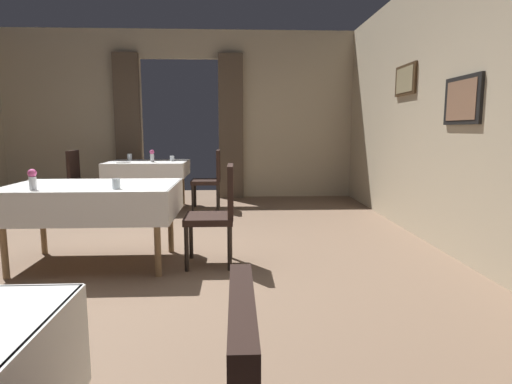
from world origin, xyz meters
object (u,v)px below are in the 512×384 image
at_px(flower_vase_mid, 32,179).
at_px(flower_vase_far, 152,155).
at_px(chair_far_right, 211,177).
at_px(glass_far_c, 130,157).
at_px(chair_far_left, 82,177).
at_px(plate_far_d, 123,162).
at_px(glass_mid_b, 116,184).
at_px(dining_table_far, 148,167).
at_px(chair_mid_right, 218,210).
at_px(glass_far_b, 172,158).
at_px(dining_table_mid, 93,195).

xyz_separation_m(flower_vase_mid, flower_vase_far, (0.39, 3.09, 0.01)).
height_order(flower_vase_mid, flower_vase_far, flower_vase_far).
height_order(chair_far_right, glass_far_c, chair_far_right).
distance_m(chair_far_left, plate_far_d, 0.74).
xyz_separation_m(chair_far_left, flower_vase_mid, (0.70, -3.09, 0.33)).
bearing_deg(glass_mid_b, glass_far_c, 101.81).
distance_m(chair_far_right, glass_far_c, 1.40).
height_order(dining_table_far, flower_vase_far, flower_vase_far).
bearing_deg(chair_far_left, glass_mid_b, -65.83).
height_order(flower_vase_far, plate_far_d, flower_vase_far).
xyz_separation_m(chair_far_right, glass_mid_b, (-0.62, -3.06, 0.28)).
bearing_deg(plate_far_d, dining_table_far, 38.83).
height_order(chair_mid_right, flower_vase_mid, chair_mid_right).
relative_size(chair_far_right, glass_far_c, 8.48).
bearing_deg(flower_vase_far, plate_far_d, -161.69).
height_order(flower_vase_mid, glass_far_b, flower_vase_mid).
bearing_deg(glass_far_c, chair_far_right, -13.63).
bearing_deg(flower_vase_far, dining_table_far, 129.10).
distance_m(dining_table_mid, flower_vase_mid, 0.54).
relative_size(dining_table_mid, chair_mid_right, 1.62).
distance_m(chair_mid_right, flower_vase_far, 3.04).
bearing_deg(chair_mid_right, flower_vase_mid, -169.49).
bearing_deg(chair_far_left, glass_far_b, 7.08).
distance_m(dining_table_mid, glass_mid_b, 0.45).
relative_size(chair_far_right, glass_far_b, 11.01).
relative_size(dining_table_far, chair_mid_right, 1.32).
bearing_deg(dining_table_far, flower_vase_far, -50.90).
height_order(chair_mid_right, plate_far_d, chair_mid_right).
bearing_deg(glass_far_c, chair_far_left, -154.33).
bearing_deg(glass_far_c, plate_far_d, -87.90).
height_order(glass_far_b, plate_far_d, glass_far_b).
xyz_separation_m(dining_table_far, chair_mid_right, (1.22, -2.92, -0.14)).
height_order(dining_table_far, glass_far_c, glass_far_c).
distance_m(dining_table_mid, chair_mid_right, 1.15).
xyz_separation_m(dining_table_mid, plate_far_d, (-0.39, 2.61, 0.10)).
bearing_deg(dining_table_far, glass_far_b, 9.42).
height_order(flower_vase_mid, plate_far_d, flower_vase_mid).
bearing_deg(glass_mid_b, chair_far_left, 114.17).
bearing_deg(glass_far_b, plate_far_d, -155.45).
relative_size(dining_table_far, flower_vase_mid, 6.95).
relative_size(chair_far_left, flower_vase_mid, 5.28).
relative_size(flower_vase_mid, glass_far_c, 1.61).
relative_size(flower_vase_far, glass_far_c, 1.71).
relative_size(dining_table_far, glass_far_c, 11.16).
xyz_separation_m(chair_far_left, glass_mid_b, (1.37, -3.06, 0.28)).
relative_size(glass_mid_b, glass_far_b, 1.04).
bearing_deg(chair_far_right, dining_table_far, 173.74).
bearing_deg(glass_far_c, glass_far_b, -12.04).
relative_size(dining_table_mid, glass_far_c, 13.78).
bearing_deg(glass_far_c, glass_mid_b, -78.19).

